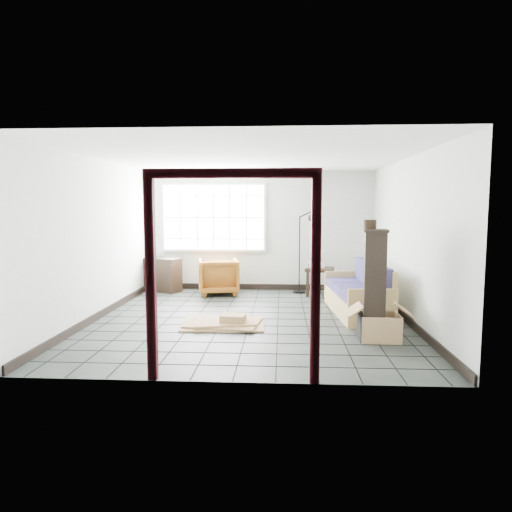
# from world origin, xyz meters

# --- Properties ---
(ground) EXTENTS (5.50, 5.50, 0.00)m
(ground) POSITION_xyz_m (0.00, 0.00, 0.00)
(ground) COLOR black
(ground) RESTS_ON ground
(room_shell) EXTENTS (5.02, 5.52, 2.61)m
(room_shell) POSITION_xyz_m (0.00, 0.03, 1.68)
(room_shell) COLOR beige
(room_shell) RESTS_ON ground
(window_panel) EXTENTS (2.32, 0.08, 1.52)m
(window_panel) POSITION_xyz_m (-1.00, 2.70, 1.60)
(window_panel) COLOR silver
(window_panel) RESTS_ON ground
(doorway_trim) EXTENTS (1.80, 0.08, 2.20)m
(doorway_trim) POSITION_xyz_m (0.00, -2.70, 1.38)
(doorway_trim) COLOR #380C13
(doorway_trim) RESTS_ON ground
(futon_sofa) EXTENTS (0.92, 2.05, 0.88)m
(futon_sofa) POSITION_xyz_m (1.85, 0.48, 0.32)
(futon_sofa) COLOR #A37E49
(futon_sofa) RESTS_ON ground
(armchair) EXTENTS (0.94, 0.90, 0.82)m
(armchair) POSITION_xyz_m (-0.83, 2.13, 0.41)
(armchair) COLOR brown
(armchair) RESTS_ON ground
(side_table) EXTENTS (0.64, 0.64, 0.58)m
(side_table) POSITION_xyz_m (1.29, 2.07, 0.48)
(side_table) COLOR black
(side_table) RESTS_ON ground
(table_lamp) EXTENTS (0.30, 0.30, 0.38)m
(table_lamp) POSITION_xyz_m (1.28, 2.13, 0.84)
(table_lamp) COLOR black
(table_lamp) RESTS_ON side_table
(projector) EXTENTS (0.33, 0.25, 0.11)m
(projector) POSITION_xyz_m (1.22, 2.15, 0.64)
(projector) COLOR silver
(projector) RESTS_ON side_table
(floor_lamp) EXTENTS (0.46, 0.34, 1.75)m
(floor_lamp) POSITION_xyz_m (1.00, 2.34, 0.93)
(floor_lamp) COLOR black
(floor_lamp) RESTS_ON ground
(console_shelf) EXTENTS (1.01, 0.72, 0.73)m
(console_shelf) POSITION_xyz_m (-2.15, 2.40, 0.37)
(console_shelf) COLOR black
(console_shelf) RESTS_ON ground
(tall_shelf) EXTENTS (0.37, 0.45, 1.52)m
(tall_shelf) POSITION_xyz_m (1.77, -1.09, 0.77)
(tall_shelf) COLOR black
(tall_shelf) RESTS_ON ground
(pot) EXTENTS (0.19, 0.19, 0.13)m
(pot) POSITION_xyz_m (1.70, -1.04, 1.58)
(pot) COLOR black
(pot) RESTS_ON tall_shelf
(open_box) EXTENTS (0.89, 0.46, 0.50)m
(open_box) POSITION_xyz_m (1.84, -1.10, 0.18)
(open_box) COLOR #9C7C4B
(open_box) RESTS_ON ground
(cardboard_pile) EXTENTS (1.29, 0.95, 0.18)m
(cardboard_pile) POSITION_xyz_m (-0.37, -0.44, 0.05)
(cardboard_pile) COLOR #9C7C4B
(cardboard_pile) RESTS_ON ground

